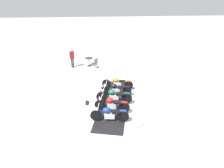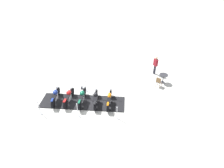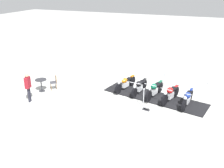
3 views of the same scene
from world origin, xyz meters
name	(u,v)px [view 2 (image 2 of 3)]	position (x,y,z in m)	size (l,w,h in m)	color
ground_plane	(83,102)	(0.00, 0.00, 0.00)	(80.00, 80.00, 0.00)	silver
display_platform	(83,102)	(0.00, 0.00, 0.03)	(6.19, 1.66, 0.05)	black
motorcycle_copper	(109,98)	(-0.38, -1.96, 0.49)	(2.21, 0.85, 0.92)	black
motorcycle_black	(96,98)	(-0.18, -0.98, 0.48)	(2.11, 0.76, 0.89)	black
motorcycle_forest	(82,97)	(0.03, -0.01, 0.53)	(2.24, 0.80, 0.99)	black
motorcycle_maroon	(69,96)	(0.24, 0.97, 0.51)	(2.05, 0.86, 0.95)	black
motorcycle_navy	(56,95)	(0.46, 1.94, 0.51)	(2.11, 0.61, 0.95)	black
stanchion_left_mid	(78,111)	(-1.38, 0.30, 0.42)	(0.28, 0.28, 1.14)	silver
stanchion_right_mid	(86,87)	(1.38, -0.30, 0.35)	(0.34, 0.34, 1.11)	silver
stanchion_left_rear	(40,110)	(-0.83, 2.87, 0.40)	(0.28, 0.28, 1.10)	silver
stanchion_left_front	(117,115)	(-1.93, -2.28, 0.30)	(0.36, 0.36, 1.04)	silver
info_placard	(83,88)	(1.70, -0.04, 0.05)	(0.28, 0.44, 0.18)	#333338
cafe_table	(163,77)	(1.71, -6.81, 0.59)	(0.71, 0.71, 0.79)	#2D2D33
cafe_chair_near_table	(159,81)	(1.15, -6.21, 0.55)	(0.57, 0.57, 0.94)	olive
bystander_person	(155,64)	(3.19, -6.55, 1.03)	(0.45, 0.32, 1.72)	#23232D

